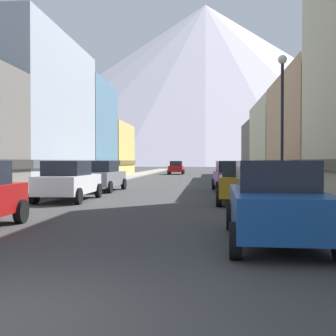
{
  "coord_description": "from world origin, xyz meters",
  "views": [
    {
      "loc": [
        2.28,
        -4.28,
        1.77
      ],
      "look_at": [
        -0.51,
        27.35,
        1.25
      ],
      "focal_mm": 45.14,
      "sensor_mm": 36.0,
      "label": 1
    }
  ],
  "objects_px": {
    "car_left_2": "(102,176)",
    "car_right_0": "(275,201)",
    "pedestrian_1": "(288,179)",
    "car_driving_0": "(176,168)",
    "pedestrian_2": "(296,181)",
    "potted_plant_0": "(307,186)",
    "car_right_2": "(231,176)",
    "car_right_1": "(241,182)",
    "car_left_1": "(69,181)",
    "streetlamp_right": "(282,106)",
    "potted_plant_1": "(291,182)",
    "pedestrian_0": "(285,177)"
  },
  "relations": [
    {
      "from": "potted_plant_1",
      "to": "car_right_1",
      "type": "bearing_deg",
      "value": -118.57
    },
    {
      "from": "car_right_2",
      "to": "pedestrian_2",
      "type": "relative_size",
      "value": 2.84
    },
    {
      "from": "potted_plant_1",
      "to": "pedestrian_0",
      "type": "xyz_separation_m",
      "value": [
        -0.75,
        -2.33,
        0.33
      ]
    },
    {
      "from": "pedestrian_2",
      "to": "streetlamp_right",
      "type": "height_order",
      "value": "streetlamp_right"
    },
    {
      "from": "car_right_0",
      "to": "car_right_2",
      "type": "height_order",
      "value": "same"
    },
    {
      "from": "streetlamp_right",
      "to": "pedestrian_0",
      "type": "bearing_deg",
      "value": 78.15
    },
    {
      "from": "car_driving_0",
      "to": "potted_plant_0",
      "type": "relative_size",
      "value": 5.09
    },
    {
      "from": "potted_plant_0",
      "to": "car_left_1",
      "type": "bearing_deg",
      "value": -170.95
    },
    {
      "from": "pedestrian_2",
      "to": "car_left_1",
      "type": "bearing_deg",
      "value": -176.57
    },
    {
      "from": "potted_plant_1",
      "to": "pedestrian_0",
      "type": "relative_size",
      "value": 0.5
    },
    {
      "from": "car_right_2",
      "to": "streetlamp_right",
      "type": "relative_size",
      "value": 0.76
    },
    {
      "from": "car_left_2",
      "to": "pedestrian_2",
      "type": "bearing_deg",
      "value": -28.55
    },
    {
      "from": "car_right_1",
      "to": "pedestrian_2",
      "type": "relative_size",
      "value": 2.83
    },
    {
      "from": "car_right_1",
      "to": "streetlamp_right",
      "type": "bearing_deg",
      "value": -25.47
    },
    {
      "from": "car_left_2",
      "to": "car_driving_0",
      "type": "height_order",
      "value": "same"
    },
    {
      "from": "car_left_2",
      "to": "pedestrian_1",
      "type": "distance_m",
      "value": 10.7
    },
    {
      "from": "car_left_1",
      "to": "car_right_1",
      "type": "relative_size",
      "value": 0.99
    },
    {
      "from": "car_left_1",
      "to": "car_right_1",
      "type": "height_order",
      "value": "same"
    },
    {
      "from": "car_left_1",
      "to": "pedestrian_2",
      "type": "height_order",
      "value": "car_left_1"
    },
    {
      "from": "pedestrian_0",
      "to": "pedestrian_2",
      "type": "xyz_separation_m",
      "value": [
        0.0,
        -2.57,
        -0.09
      ]
    },
    {
      "from": "car_left_1",
      "to": "car_driving_0",
      "type": "bearing_deg",
      "value": 86.71
    },
    {
      "from": "car_right_1",
      "to": "streetlamp_right",
      "type": "relative_size",
      "value": 0.76
    },
    {
      "from": "car_left_2",
      "to": "car_right_0",
      "type": "relative_size",
      "value": 1.0
    },
    {
      "from": "car_right_2",
      "to": "car_driving_0",
      "type": "xyz_separation_m",
      "value": [
        -5.4,
        31.98,
        0.0
      ]
    },
    {
      "from": "car_driving_0",
      "to": "pedestrian_1",
      "type": "bearing_deg",
      "value": -77.65
    },
    {
      "from": "car_right_2",
      "to": "car_left_2",
      "type": "bearing_deg",
      "value": -178.45
    },
    {
      "from": "car_right_2",
      "to": "streetlamp_right",
      "type": "xyz_separation_m",
      "value": [
        1.55,
        -7.4,
        3.09
      ]
    },
    {
      "from": "car_left_1",
      "to": "pedestrian_1",
      "type": "xyz_separation_m",
      "value": [
        10.05,
        2.41,
        0.02
      ]
    },
    {
      "from": "car_left_1",
      "to": "car_driving_0",
      "type": "distance_m",
      "value": 38.32
    },
    {
      "from": "car_right_0",
      "to": "pedestrian_2",
      "type": "relative_size",
      "value": 2.83
    },
    {
      "from": "potted_plant_0",
      "to": "pedestrian_1",
      "type": "relative_size",
      "value": 0.52
    },
    {
      "from": "car_driving_0",
      "to": "car_right_0",
      "type": "bearing_deg",
      "value": -83.48
    },
    {
      "from": "car_left_1",
      "to": "streetlamp_right",
      "type": "relative_size",
      "value": 0.75
    },
    {
      "from": "car_left_1",
      "to": "car_right_2",
      "type": "bearing_deg",
      "value": 39.56
    },
    {
      "from": "car_right_2",
      "to": "pedestrian_0",
      "type": "distance_m",
      "value": 3.96
    },
    {
      "from": "car_left_2",
      "to": "potted_plant_1",
      "type": "distance_m",
      "value": 10.82
    },
    {
      "from": "potted_plant_1",
      "to": "car_right_2",
      "type": "bearing_deg",
      "value": 166.37
    },
    {
      "from": "pedestrian_0",
      "to": "car_driving_0",
      "type": "bearing_deg",
      "value": 102.61
    },
    {
      "from": "potted_plant_1",
      "to": "pedestrian_2",
      "type": "xyz_separation_m",
      "value": [
        -0.75,
        -4.9,
        0.24
      ]
    },
    {
      "from": "pedestrian_1",
      "to": "car_right_2",
      "type": "bearing_deg",
      "value": 122.37
    },
    {
      "from": "car_right_0",
      "to": "car_right_2",
      "type": "distance_m",
      "value": 15.31
    },
    {
      "from": "car_right_1",
      "to": "car_driving_0",
      "type": "xyz_separation_m",
      "value": [
        -5.4,
        38.64,
        0.0
      ]
    },
    {
      "from": "potted_plant_0",
      "to": "pedestrian_2",
      "type": "bearing_deg",
      "value": -123.86
    },
    {
      "from": "car_left_2",
      "to": "pedestrian_1",
      "type": "height_order",
      "value": "pedestrian_1"
    },
    {
      "from": "potted_plant_0",
      "to": "potted_plant_1",
      "type": "xyz_separation_m",
      "value": [
        -0.0,
        3.78,
        0.03
      ]
    },
    {
      "from": "potted_plant_1",
      "to": "pedestrian_2",
      "type": "bearing_deg",
      "value": -98.71
    },
    {
      "from": "car_driving_0",
      "to": "streetlamp_right",
      "type": "distance_m",
      "value": 40.11
    },
    {
      "from": "car_right_1",
      "to": "pedestrian_1",
      "type": "bearing_deg",
      "value": 48.65
    },
    {
      "from": "car_right_0",
      "to": "pedestrian_2",
      "type": "xyz_separation_m",
      "value": [
        2.45,
        9.63,
        -0.03
      ]
    },
    {
      "from": "car_left_1",
      "to": "car_driving_0",
      "type": "height_order",
      "value": "same"
    }
  ]
}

